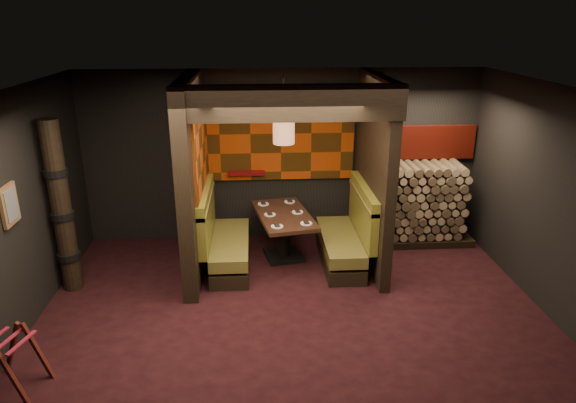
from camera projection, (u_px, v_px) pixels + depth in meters
The scene contains 23 objects.
floor at pixel (295, 324), 6.42m from camera, with size 6.50×5.50×0.02m, color black.
ceiling at pixel (296, 92), 5.44m from camera, with size 6.50×5.50×0.02m, color black.
wall_back at pixel (282, 156), 8.52m from camera, with size 6.50×0.02×2.85m, color black.
wall_front at pixel (328, 374), 3.34m from camera, with size 6.50×0.02×2.85m, color black.
wall_left at pixel (5, 225), 5.73m from camera, with size 0.02×5.50×2.85m, color black.
wall_right at pixel (567, 211), 6.13m from camera, with size 0.02×5.50×2.85m, color black.
partition_left at pixel (193, 177), 7.39m from camera, with size 0.20×2.20×2.85m, color black.
partition_right at pixel (374, 173), 7.60m from camera, with size 0.15×2.10×2.85m, color black.
header_beam at pixel (289, 103), 6.17m from camera, with size 2.85×0.18×0.44m, color black.
tapa_back_panel at pixel (281, 133), 8.33m from camera, with size 2.40×0.06×1.55m, color #A23709.
tapa_side_panel at pixel (201, 146), 7.42m from camera, with size 0.04×1.85×1.45m, color #A23709.
lacquer_shelf at pixel (246, 173), 8.46m from camera, with size 0.60×0.12×0.07m, color #630A0C.
booth_bench_left at pixel (223, 241), 7.77m from camera, with size 0.68×1.60×1.14m.
booth_bench_right at pixel (347, 238), 7.88m from camera, with size 0.68×1.60×1.14m.
dining_table at pixel (284, 228), 8.00m from camera, with size 1.01×1.52×0.74m.
place_settings at pixel (284, 213), 7.91m from camera, with size 0.79×1.21×0.03m.
pendant_lamp at pixel (284, 128), 7.41m from camera, with size 0.32×0.32×0.99m.
framed_picture at pixel (10, 205), 5.76m from camera, with size 0.05×0.36×0.46m.
luggage_rack at pixel (11, 359), 5.21m from camera, with size 0.72×0.59×0.68m.
totem_column at pixel (62, 209), 6.85m from camera, with size 0.31×0.31×2.40m.
firewood_stack at pixel (421, 203), 8.52m from camera, with size 1.73×0.70×1.36m.
mosaic_header at pixel (420, 142), 8.51m from camera, with size 1.83×0.10×0.56m, color #65130A.
bay_front_post at pixel (376, 168), 7.85m from camera, with size 0.08×0.08×2.85m, color black.
Camera 1 is at (-0.44, -5.49, 3.63)m, focal length 32.00 mm.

